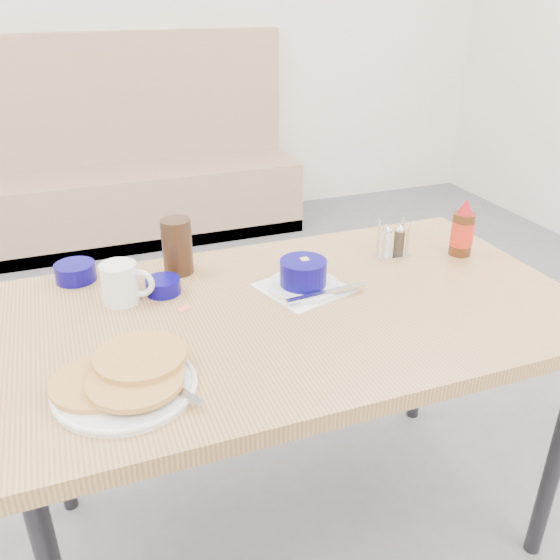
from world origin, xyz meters
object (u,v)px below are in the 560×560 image
object	(u,v)px
booth_bench	(145,181)
dining_table	(295,328)
syrup_bottle	(463,231)
butter_bowl	(163,286)
pancake_plate	(125,380)
creamer_bowl	(75,272)
amber_tumbler	(177,246)
grits_setting	(304,277)
condiment_caddy	(392,244)
coffee_mug	(121,283)

from	to	relation	value
booth_bench	dining_table	size ratio (longest dim) A/B	1.36
booth_bench	syrup_bottle	bearing A→B (deg)	-76.76
dining_table	butter_bowl	size ratio (longest dim) A/B	15.85
pancake_plate	booth_bench	bearing A→B (deg)	80.99
creamer_bowl	amber_tumbler	world-z (taller)	amber_tumbler
pancake_plate	amber_tumbler	size ratio (longest dim) A/B	1.83
butter_bowl	grits_setting	bearing A→B (deg)	-17.31
pancake_plate	amber_tumbler	xyz separation A→B (m)	(0.21, 0.48, 0.06)
pancake_plate	grits_setting	world-z (taller)	grits_setting
dining_table	condiment_caddy	size ratio (longest dim) A/B	13.12
booth_bench	creamer_bowl	xyz separation A→B (m)	(-0.49, -2.19, 0.43)
creamer_bowl	amber_tumbler	bearing A→B (deg)	-10.02
booth_bench	dining_table	xyz separation A→B (m)	(0.00, -2.53, 0.35)
dining_table	creamer_bowl	size ratio (longest dim) A/B	13.30
amber_tumbler	condiment_caddy	bearing A→B (deg)	-10.42
grits_setting	creamer_bowl	xyz separation A→B (m)	(-0.55, 0.26, -0.01)
dining_table	syrup_bottle	world-z (taller)	syrup_bottle
pancake_plate	syrup_bottle	size ratio (longest dim) A/B	1.65
condiment_caddy	syrup_bottle	size ratio (longest dim) A/B	0.63
grits_setting	condiment_caddy	size ratio (longest dim) A/B	2.49
coffee_mug	butter_bowl	bearing A→B (deg)	5.98
butter_bowl	pancake_plate	bearing A→B (deg)	-111.15
pancake_plate	coffee_mug	xyz separation A→B (m)	(0.04, 0.36, 0.03)
grits_setting	butter_bowl	distance (m)	0.36
dining_table	amber_tumbler	xyz separation A→B (m)	(-0.22, 0.29, 0.14)
dining_table	butter_bowl	xyz separation A→B (m)	(-0.29, 0.18, 0.08)
pancake_plate	grits_setting	xyz separation A→B (m)	(0.49, 0.27, 0.01)
pancake_plate	amber_tumbler	distance (m)	0.53
dining_table	syrup_bottle	xyz separation A→B (m)	(0.57, 0.12, 0.13)
syrup_bottle	coffee_mug	bearing A→B (deg)	176.91
dining_table	butter_bowl	distance (m)	0.35
amber_tumbler	creamer_bowl	bearing A→B (deg)	169.98
pancake_plate	butter_bowl	world-z (taller)	pancake_plate
pancake_plate	creamer_bowl	distance (m)	0.53
pancake_plate	condiment_caddy	xyz separation A→B (m)	(0.81, 0.37, 0.02)
coffee_mug	creamer_bowl	distance (m)	0.20
coffee_mug	butter_bowl	xyz separation A→B (m)	(0.10, 0.01, -0.03)
condiment_caddy	amber_tumbler	bearing A→B (deg)	174.34
pancake_plate	condiment_caddy	distance (m)	0.89
condiment_caddy	dining_table	bearing A→B (deg)	-149.36
amber_tumbler	condiment_caddy	xyz separation A→B (m)	(0.60, -0.11, -0.04)
booth_bench	dining_table	distance (m)	2.56
butter_bowl	syrup_bottle	distance (m)	0.86
butter_bowl	amber_tumbler	size ratio (longest dim) A/B	0.58
grits_setting	creamer_bowl	world-z (taller)	grits_setting
butter_bowl	syrup_bottle	world-z (taller)	syrup_bottle
butter_bowl	condiment_caddy	distance (m)	0.66
condiment_caddy	booth_bench	bearing A→B (deg)	103.85
pancake_plate	condiment_caddy	bearing A→B (deg)	24.60
coffee_mug	grits_setting	xyz separation A→B (m)	(0.44, -0.10, -0.02)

